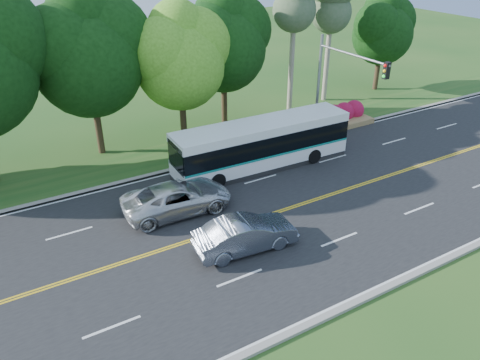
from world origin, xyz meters
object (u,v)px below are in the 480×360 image
traffic_signal (338,77)px  transit_bus (262,145)px  sedan (246,234)px  suv (177,198)px

traffic_signal → transit_bus: bearing=-174.8°
traffic_signal → transit_bus: 6.88m
sedan → traffic_signal: bearing=-52.0°
transit_bus → sedan: (-5.16, -6.70, -0.66)m
traffic_signal → suv: (-12.59, -2.67, -3.87)m
sedan → suv: size_ratio=0.85×
traffic_signal → transit_bus: traffic_signal is taller
traffic_signal → sedan: 13.91m
sedan → suv: bearing=21.8°
traffic_signal → sedan: bearing=-147.1°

